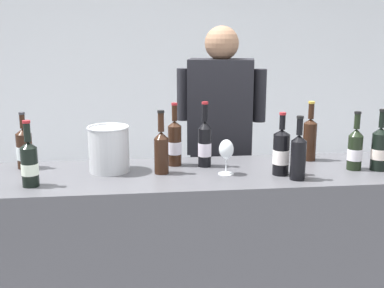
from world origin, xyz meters
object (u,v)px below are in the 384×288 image
(wine_bottle_6, at_px, (298,155))
(person_server, at_px, (220,161))
(wine_bottle_7, at_px, (175,143))
(wine_bottle_4, at_px, (379,149))
(wine_bottle_5, at_px, (161,150))
(wine_bottle_9, at_px, (355,149))
(wine_bottle_1, at_px, (205,143))
(wine_glass, at_px, (226,151))
(ice_bucket, at_px, (109,149))
(wine_bottle_8, at_px, (310,138))
(wine_bottle_3, at_px, (29,163))
(wine_bottle_0, at_px, (24,148))
(wine_bottle_2, at_px, (281,152))

(wine_bottle_6, height_order, person_server, person_server)
(wine_bottle_7, bearing_deg, wine_bottle_4, -11.63)
(wine_bottle_5, xyz_separation_m, wine_bottle_9, (1.01, -0.04, -0.01))
(wine_bottle_1, distance_m, wine_glass, 0.19)
(wine_bottle_7, bearing_deg, ice_bucket, -167.42)
(wine_bottle_5, bearing_deg, wine_bottle_7, 62.26)
(wine_bottle_8, distance_m, wine_bottle_9, 0.27)
(wine_bottle_6, distance_m, person_server, 0.83)
(wine_bottle_1, xyz_separation_m, ice_bucket, (-0.51, -0.04, -0.01))
(wine_bottle_7, bearing_deg, wine_bottle_3, -157.65)
(wine_bottle_7, bearing_deg, wine_bottle_0, 177.39)
(wine_bottle_7, bearing_deg, wine_bottle_8, 1.51)
(wine_bottle_0, xyz_separation_m, wine_bottle_9, (1.73, -0.23, 0.00))
(ice_bucket, height_order, person_server, person_server)
(wine_bottle_5, height_order, wine_glass, wine_bottle_5)
(wine_bottle_5, bearing_deg, wine_bottle_6, -15.10)
(wine_bottle_4, distance_m, wine_bottle_8, 0.37)
(wine_bottle_2, relative_size, wine_bottle_5, 0.98)
(wine_bottle_3, distance_m, wine_bottle_4, 1.76)
(wine_glass, bearing_deg, wine_bottle_6, -20.83)
(wine_bottle_0, distance_m, ice_bucket, 0.46)
(wine_bottle_0, relative_size, person_server, 0.18)
(ice_bucket, bearing_deg, wine_bottle_6, -15.24)
(wine_bottle_7, xyz_separation_m, ice_bucket, (-0.35, -0.08, -0.00))
(wine_bottle_7, height_order, wine_bottle_8, wine_bottle_7)
(wine_bottle_3, xyz_separation_m, wine_bottle_4, (1.76, 0.07, 0.00))
(wine_bottle_1, xyz_separation_m, wine_glass, (0.09, -0.16, -0.00))
(wine_bottle_0, height_order, wine_bottle_6, wine_bottle_6)
(wine_bottle_3, distance_m, wine_bottle_6, 1.28)
(wine_bottle_1, relative_size, wine_bottle_6, 1.11)
(wine_bottle_0, height_order, wine_bottle_2, wine_bottle_2)
(wine_bottle_2, bearing_deg, wine_bottle_7, 155.35)
(wine_bottle_5, bearing_deg, wine_bottle_9, -2.24)
(wine_bottle_6, height_order, ice_bucket, wine_bottle_6)
(wine_bottle_8, distance_m, person_server, 0.64)
(wine_bottle_8, height_order, wine_bottle_9, wine_bottle_8)
(wine_bottle_3, bearing_deg, wine_bottle_2, 2.35)
(wine_bottle_3, height_order, ice_bucket, wine_bottle_3)
(wine_bottle_4, relative_size, wine_bottle_6, 1.02)
(wine_bottle_2, bearing_deg, ice_bucket, 169.48)
(wine_bottle_0, height_order, wine_bottle_9, wine_bottle_9)
(wine_bottle_0, bearing_deg, wine_bottle_9, -7.51)
(wine_bottle_4, bearing_deg, person_server, 138.32)
(wine_bottle_1, bearing_deg, wine_bottle_3, -163.86)
(wine_glass, height_order, ice_bucket, ice_bucket)
(wine_bottle_1, bearing_deg, wine_bottle_4, -11.20)
(wine_bottle_2, distance_m, wine_bottle_7, 0.57)
(wine_bottle_4, distance_m, wine_glass, 0.81)
(wine_bottle_4, relative_size, wine_bottle_9, 1.05)
(wine_bottle_5, distance_m, wine_bottle_9, 1.01)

